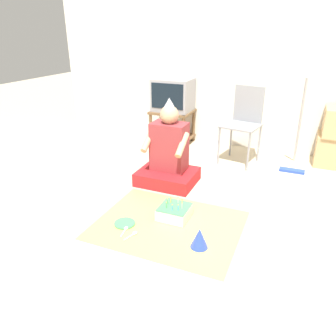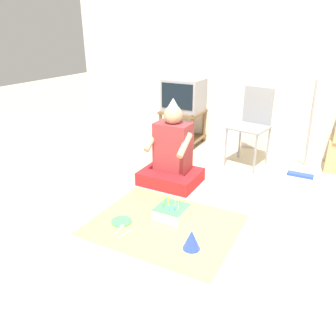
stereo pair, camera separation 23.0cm
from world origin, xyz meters
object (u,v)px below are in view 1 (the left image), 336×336
person_seated (168,157)px  party_hat_blue (199,238)px  birthday_cake (174,212)px  paper_plate (125,223)px  folding_chair (244,119)px  tv (173,95)px  dust_mop (296,145)px

person_seated → party_hat_blue: person_seated is taller
birthday_cake → paper_plate: (-0.35, -0.27, -0.05)m
folding_chair → paper_plate: bearing=-108.1°
tv → folding_chair: size_ratio=0.56×
tv → dust_mop: dust_mop is taller
folding_chair → party_hat_blue: (0.08, -1.90, -0.45)m
folding_chair → birthday_cake: 1.67m
dust_mop → paper_plate: size_ratio=6.00×
person_seated → party_hat_blue: (0.67, -0.98, -0.20)m
tv → dust_mop: (1.68, -0.34, -0.39)m
person_seated → party_hat_blue: 1.20m
paper_plate → tv: bearing=101.7°
folding_chair → person_seated: folding_chair is taller
tv → birthday_cake: tv is taller
tv → dust_mop: bearing=-11.4°
tv → paper_plate: (0.45, -2.17, -0.68)m
dust_mop → person_seated: size_ratio=1.19×
dust_mop → folding_chair: bearing=178.3°
folding_chair → dust_mop: 0.67m
person_seated → tv: bearing=110.3°
birthday_cake → person_seated: bearing=117.2°
folding_chair → paper_plate: folding_chair is taller
person_seated → folding_chair: bearing=57.4°
folding_chair → paper_plate: 2.01m
tv → paper_plate: tv is taller
tv → person_seated: size_ratio=0.57×
folding_chair → party_hat_blue: size_ratio=5.69×
party_hat_blue → paper_plate: size_ratio=0.89×
birthday_cake → party_hat_blue: size_ratio=1.61×
dust_mop → party_hat_blue: size_ratio=6.73×
birthday_cake → dust_mop: bearing=60.6°
folding_chair → paper_plate: (-0.60, -1.85, -0.52)m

